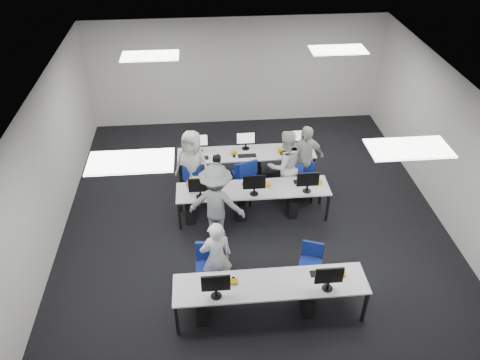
{
  "coord_description": "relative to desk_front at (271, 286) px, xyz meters",
  "views": [
    {
      "loc": [
        -0.96,
        -7.54,
        6.6
      ],
      "look_at": [
        -0.28,
        0.16,
        1.0
      ],
      "focal_mm": 35.0,
      "sensor_mm": 36.0,
      "label": 1
    }
  ],
  "objects": [
    {
      "name": "room",
      "position": [
        0.0,
        2.4,
        0.82
      ],
      "size": [
        9.0,
        9.02,
        3.0
      ],
      "color": "black",
      "rests_on": "ground"
    },
    {
      "name": "ceiling_panels",
      "position": [
        0.0,
        2.4,
        2.3
      ],
      "size": [
        5.2,
        4.6,
        0.02
      ],
      "color": "white",
      "rests_on": "room"
    },
    {
      "name": "desk_front",
      "position": [
        0.0,
        0.0,
        0.0
      ],
      "size": [
        3.2,
        0.7,
        0.73
      ],
      "color": "silver",
      "rests_on": "ground"
    },
    {
      "name": "desk_mid",
      "position": [
        0.0,
        2.6,
        0.0
      ],
      "size": [
        3.2,
        0.7,
        0.73
      ],
      "color": "silver",
      "rests_on": "ground"
    },
    {
      "name": "desk_back",
      "position": [
        0.0,
        4.0,
        0.0
      ],
      "size": [
        3.2,
        0.7,
        0.73
      ],
      "color": "silver",
      "rests_on": "ground"
    },
    {
      "name": "equipment_front",
      "position": [
        -0.19,
        -0.02,
        -0.32
      ],
      "size": [
        2.51,
        0.41,
        1.19
      ],
      "color": "#0B2297",
      "rests_on": "desk_front"
    },
    {
      "name": "equipment_mid",
      "position": [
        -0.19,
        2.58,
        -0.32
      ],
      "size": [
        2.91,
        0.41,
        1.19
      ],
      "color": "white",
      "rests_on": "desk_mid"
    },
    {
      "name": "equipment_back",
      "position": [
        0.19,
        4.02,
        -0.32
      ],
      "size": [
        2.91,
        0.41,
        1.19
      ],
      "color": "white",
      "rests_on": "desk_back"
    },
    {
      "name": "chair_0",
      "position": [
        -0.99,
        0.6,
        -0.37
      ],
      "size": [
        0.51,
        0.55,
        0.99
      ],
      "rotation": [
        0.0,
        0.0,
        -0.05
      ],
      "color": "navy",
      "rests_on": "ground"
    },
    {
      "name": "chair_1",
      "position": [
        0.83,
        0.66,
        -0.42
      ],
      "size": [
        0.53,
        0.55,
        0.81
      ],
      "rotation": [
        0.0,
        0.0,
        -0.36
      ],
      "color": "navy",
      "rests_on": "ground"
    },
    {
      "name": "chair_2",
      "position": [
        -1.23,
        3.16,
        -0.4
      ],
      "size": [
        0.54,
        0.57,
        0.89
      ],
      "rotation": [
        0.0,
        0.0,
        0.26
      ],
      "color": "navy",
      "rests_on": "ground"
    },
    {
      "name": "chair_3",
      "position": [
        -0.16,
        3.17,
        -0.42
      ],
      "size": [
        0.48,
        0.51,
        0.84
      ],
      "rotation": [
        0.0,
        0.0,
        -0.16
      ],
      "color": "navy",
      "rests_on": "ground"
    },
    {
      "name": "chair_4",
      "position": [
        1.24,
        3.18,
        -0.42
      ],
      "size": [
        0.51,
        0.54,
        0.84
      ],
      "rotation": [
        0.0,
        0.0,
        -0.26
      ],
      "color": "navy",
      "rests_on": "ground"
    },
    {
      "name": "chair_5",
      "position": [
        -1.23,
        3.51,
        -0.41
      ],
      "size": [
        0.47,
        0.51,
        0.86
      ],
      "rotation": [
        0.0,
        0.0,
        -0.13
      ],
      "color": "navy",
      "rests_on": "ground"
    },
    {
      "name": "chair_6",
      "position": [
        -0.09,
        3.5,
        -0.39
      ],
      "size": [
        0.6,
        0.62,
        0.93
      ],
      "rotation": [
        0.0,
        0.0,
        0.33
      ],
      "color": "navy",
      "rests_on": "ground"
    },
    {
      "name": "chair_7",
      "position": [
        0.99,
        3.33,
        -0.38
      ],
      "size": [
        0.58,
        0.61,
        0.96
      ],
      "rotation": [
        0.0,
        0.0,
        -0.24
      ],
      "color": "navy",
      "rests_on": "ground"
    },
    {
      "name": "handbag",
      "position": [
        -1.19,
        2.68,
        0.21
      ],
      "size": [
        0.43,
        0.32,
        0.32
      ],
      "primitive_type": "ellipsoid",
      "rotation": [
        0.0,
        0.0,
        0.18
      ],
      "color": "#9E7D51",
      "rests_on": "desk_mid"
    },
    {
      "name": "student_0",
      "position": [
        -0.86,
        0.63,
        0.09
      ],
      "size": [
        0.63,
        0.47,
        1.55
      ],
      "primitive_type": "imported",
      "rotation": [
        0.0,
        0.0,
        3.34
      ],
      "color": "silver",
      "rests_on": "ground"
    },
    {
      "name": "student_1",
      "position": [
        0.78,
        3.26,
        0.16
      ],
      "size": [
        0.95,
        0.82,
        1.67
      ],
      "primitive_type": "imported",
      "rotation": [
        0.0,
        0.0,
        3.4
      ],
      "color": "silver",
      "rests_on": "ground"
    },
    {
      "name": "student_2",
      "position": [
        -1.25,
        3.45,
        0.15
      ],
      "size": [
        0.96,
        0.82,
        1.66
      ],
      "primitive_type": "imported",
      "rotation": [
        0.0,
        0.0,
        -0.43
      ],
      "color": "silver",
      "rests_on": "ground"
    },
    {
      "name": "student_3",
      "position": [
        1.23,
        3.42,
        0.16
      ],
      "size": [
        1.06,
        0.67,
        1.68
      ],
      "primitive_type": "imported",
      "rotation": [
        0.0,
        0.0,
        0.28
      ],
      "color": "silver",
      "rests_on": "ground"
    },
    {
      "name": "photographer",
      "position": [
        -0.79,
        2.0,
        0.19
      ],
      "size": [
        1.25,
        0.9,
        1.74
      ],
      "primitive_type": "imported",
      "rotation": [
        0.0,
        0.0,
        2.89
      ],
      "color": "gray",
      "rests_on": "ground"
    },
    {
      "name": "dslr_camera",
      "position": [
        -0.75,
        2.17,
        1.12
      ],
      "size": [
        0.18,
        0.21,
        0.1
      ],
      "primitive_type": "cube",
      "rotation": [
        0.0,
        0.0,
        2.89
      ],
      "color": "black",
      "rests_on": "photographer"
    }
  ]
}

